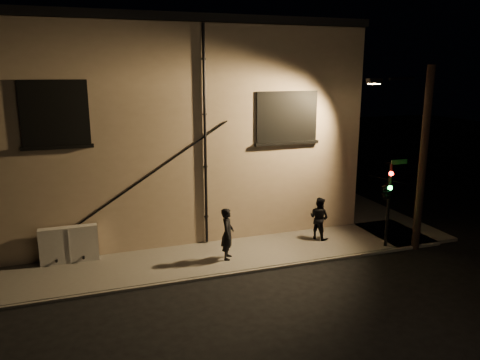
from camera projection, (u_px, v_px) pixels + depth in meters
name	position (u px, v px, depth m)	size (l,w,h in m)	color
ground	(278.00, 268.00, 16.51)	(90.00, 90.00, 0.00)	black
sidewalk	(263.00, 225.00, 20.92)	(21.00, 16.00, 0.12)	#57534E
building	(149.00, 120.00, 22.79)	(16.20, 12.23, 8.80)	tan
utility_cabinet	(69.00, 245.00, 16.59)	(1.99, 0.33, 1.31)	#B2AEAA
pedestrian_a	(228.00, 234.00, 16.82)	(0.69, 0.45, 1.90)	black
pedestrian_b	(319.00, 218.00, 18.86)	(0.84, 0.65, 1.73)	black
traffic_signal	(387.00, 190.00, 17.56)	(1.37, 2.01, 3.40)	black
streetlamp_pole	(420.00, 154.00, 17.48)	(2.02, 1.39, 7.00)	black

